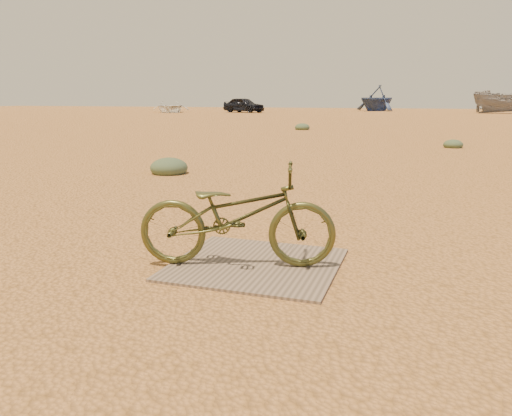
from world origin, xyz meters
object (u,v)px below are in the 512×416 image
(bicycle, at_px, (237,215))
(boat_mid_right, at_px, (507,101))
(plywood_board, at_px, (256,264))
(boat_near_left, at_px, (170,107))
(boat_far_left, at_px, (377,98))
(car, at_px, (244,105))

(bicycle, relative_size, boat_mid_right, 0.30)
(plywood_board, height_order, boat_mid_right, boat_mid_right)
(boat_near_left, distance_m, boat_far_left, 20.24)
(plywood_board, xyz_separation_m, boat_far_left, (-3.42, 47.76, 1.25))
(boat_far_left, bearing_deg, car, -107.65)
(boat_near_left, xyz_separation_m, boat_mid_right, (28.17, 6.16, 0.52))
(car, distance_m, boat_near_left, 6.66)
(boat_far_left, bearing_deg, bicycle, -53.34)
(car, height_order, boat_mid_right, boat_mid_right)
(boat_near_left, distance_m, boat_mid_right, 28.84)
(bicycle, xyz_separation_m, car, (-14.05, 38.95, 0.22))
(car, bearing_deg, bicycle, -140.40)
(plywood_board, bearing_deg, boat_mid_right, 80.07)
(boat_far_left, bearing_deg, boat_near_left, -115.40)
(plywood_board, distance_m, boat_far_left, 47.90)
(plywood_board, relative_size, bicycle, 0.85)
(car, height_order, boat_far_left, boat_far_left)
(boat_near_left, relative_size, boat_mid_right, 0.91)
(plywood_board, distance_m, bicycle, 0.45)
(bicycle, bearing_deg, plywood_board, -69.89)
(plywood_board, xyz_separation_m, boat_near_left, (-20.60, 37.08, 0.48))
(boat_far_left, distance_m, boat_mid_right, 11.89)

